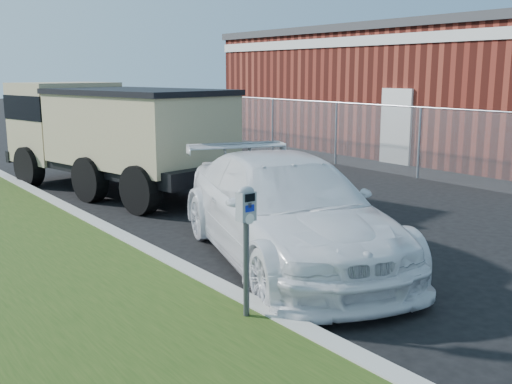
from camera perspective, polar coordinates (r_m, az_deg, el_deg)
ground at (r=8.90m, az=11.21°, el=-6.28°), size 120.00×120.00×0.00m
chainlink_fence at (r=17.73m, az=7.66°, el=6.71°), size 0.06×30.06×30.00m
brick_building at (r=22.87m, az=16.90°, el=9.52°), size 9.20×14.20×4.17m
parking_meter at (r=6.15m, az=-0.94°, el=-2.97°), size 0.20×0.14×1.39m
white_wagon at (r=8.57m, az=2.63°, el=-1.61°), size 3.54×5.52×1.49m
dump_truck at (r=14.05m, az=-13.72°, el=5.70°), size 3.47×6.49×2.41m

